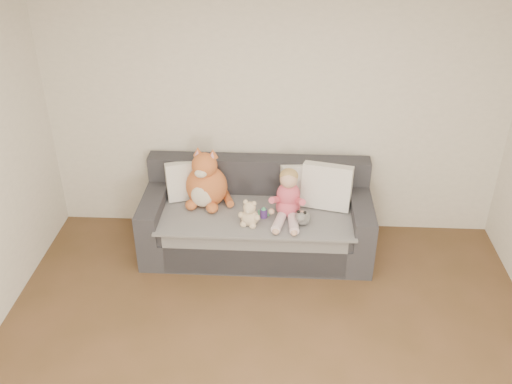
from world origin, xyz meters
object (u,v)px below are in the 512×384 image
plush_cat (206,183)px  toddler (288,198)px  teddy_bear (250,215)px  sofa (257,221)px  sippy_cup (264,212)px

plush_cat → toddler: bearing=-1.9°
toddler → teddy_bear: bearing=-151.1°
sofa → sippy_cup: 0.30m
sofa → teddy_bear: bearing=-99.1°
plush_cat → teddy_bear: bearing=-26.9°
sofa → toddler: toddler is taller
toddler → sippy_cup: size_ratio=4.22×
plush_cat → teddy_bear: (0.44, -0.36, -0.12)m
sofa → toddler: size_ratio=4.44×
toddler → teddy_bear: toddler is taller
teddy_bear → sippy_cup: (0.12, 0.13, -0.04)m
sofa → plush_cat: 0.63m
plush_cat → sofa: bearing=7.8°
sofa → teddy_bear: size_ratio=8.36×
sofa → teddy_bear: sofa is taller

